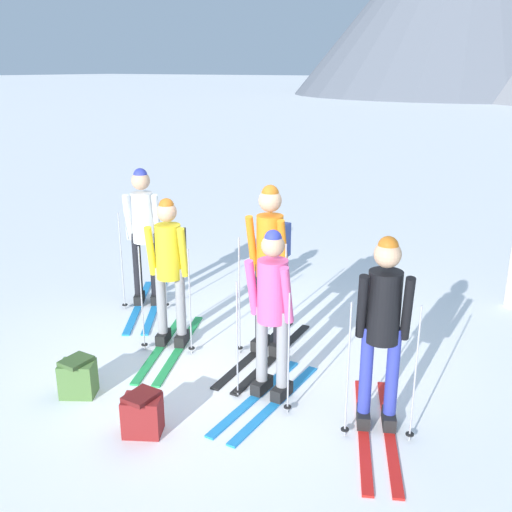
# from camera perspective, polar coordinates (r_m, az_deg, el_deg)

# --- Properties ---
(ground_plane) EXTENTS (400.00, 400.00, 0.00)m
(ground_plane) POSITION_cam_1_polar(r_m,az_deg,el_deg) (6.48, -1.79, -9.80)
(ground_plane) COLOR white
(skier_in_white) EXTENTS (1.22, 1.67, 1.81)m
(skier_in_white) POSITION_cam_1_polar(r_m,az_deg,el_deg) (7.67, -10.81, 2.59)
(skier_in_white) COLOR #1E84D1
(skier_in_white) RESTS_ON ground
(skier_in_yellow) EXTENTS (0.93, 1.69, 1.69)m
(skier_in_yellow) POSITION_cam_1_polar(r_m,az_deg,el_deg) (6.48, -8.37, -0.86)
(skier_in_yellow) COLOR green
(skier_in_yellow) RESTS_ON ground
(skier_in_orange) EXTENTS (0.61, 1.79, 1.87)m
(skier_in_orange) POSITION_cam_1_polar(r_m,az_deg,el_deg) (6.20, 1.37, -0.35)
(skier_in_orange) COLOR black
(skier_in_orange) RESTS_ON ground
(skier_in_pink) EXTENTS (0.61, 1.56, 1.65)m
(skier_in_pink) POSITION_cam_1_polar(r_m,az_deg,el_deg) (5.38, 1.54, -5.22)
(skier_in_pink) COLOR #1E84D1
(skier_in_pink) RESTS_ON ground
(skier_in_black) EXTENTS (0.96, 1.65, 1.73)m
(skier_in_black) POSITION_cam_1_polar(r_m,az_deg,el_deg) (5.01, 12.14, -6.77)
(skier_in_black) COLOR red
(skier_in_black) RESTS_ON ground
(backpack_on_snow_front) EXTENTS (0.39, 0.36, 0.38)m
(backpack_on_snow_front) POSITION_cam_1_polar(r_m,az_deg,el_deg) (5.28, -10.93, -14.78)
(backpack_on_snow_front) COLOR maroon
(backpack_on_snow_front) RESTS_ON ground
(backpack_on_snow_beside) EXTENTS (0.40, 0.37, 0.38)m
(backpack_on_snow_beside) POSITION_cam_1_polar(r_m,az_deg,el_deg) (5.97, -16.86, -11.17)
(backpack_on_snow_beside) COLOR #4C7238
(backpack_on_snow_beside) RESTS_ON ground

